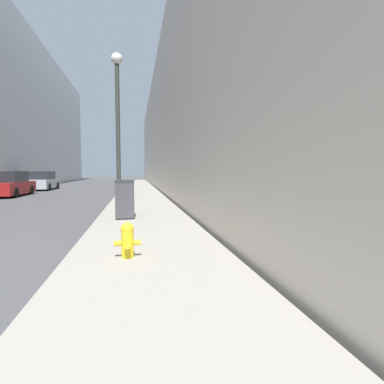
{
  "coord_description": "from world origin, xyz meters",
  "views": [
    {
      "loc": [
        5.17,
        -4.04,
        1.62
      ],
      "look_at": [
        9.26,
        17.57,
        0.08
      ],
      "focal_mm": 28.0,
      "sensor_mm": 36.0,
      "label": 1
    }
  ],
  "objects_px": {
    "lamppost": "(118,119)",
    "parked_sedan_far": "(42,181)",
    "fire_hydrant": "(127,239)",
    "parked_sedan_near": "(9,185)",
    "trash_bin": "(125,199)"
  },
  "relations": [
    {
      "from": "parked_sedan_near",
      "to": "fire_hydrant",
      "type": "bearing_deg",
      "value": -63.83
    },
    {
      "from": "fire_hydrant",
      "to": "trash_bin",
      "type": "xyz_separation_m",
      "value": [
        -0.18,
        4.38,
        0.3
      ]
    },
    {
      "from": "fire_hydrant",
      "to": "lamppost",
      "type": "distance_m",
      "value": 8.06
    },
    {
      "from": "parked_sedan_far",
      "to": "lamppost",
      "type": "bearing_deg",
      "value": -64.58
    },
    {
      "from": "fire_hydrant",
      "to": "parked_sedan_near",
      "type": "bearing_deg",
      "value": 116.17
    },
    {
      "from": "trash_bin",
      "to": "parked_sedan_far",
      "type": "xyz_separation_m",
      "value": [
        -7.61,
        18.28,
        -0.03
      ]
    },
    {
      "from": "parked_sedan_near",
      "to": "trash_bin",
      "type": "bearing_deg",
      "value": -56.54
    },
    {
      "from": "trash_bin",
      "to": "lamppost",
      "type": "distance_m",
      "value": 4.2
    },
    {
      "from": "lamppost",
      "to": "parked_sedan_far",
      "type": "height_order",
      "value": "lamppost"
    },
    {
      "from": "trash_bin",
      "to": "lamppost",
      "type": "bearing_deg",
      "value": 96.43
    },
    {
      "from": "fire_hydrant",
      "to": "trash_bin",
      "type": "bearing_deg",
      "value": 92.4
    },
    {
      "from": "fire_hydrant",
      "to": "parked_sedan_far",
      "type": "bearing_deg",
      "value": 108.98
    },
    {
      "from": "parked_sedan_near",
      "to": "parked_sedan_far",
      "type": "distance_m",
      "value": 6.65
    },
    {
      "from": "parked_sedan_near",
      "to": "parked_sedan_far",
      "type": "relative_size",
      "value": 1.05
    },
    {
      "from": "trash_bin",
      "to": "parked_sedan_near",
      "type": "bearing_deg",
      "value": 123.46
    }
  ]
}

